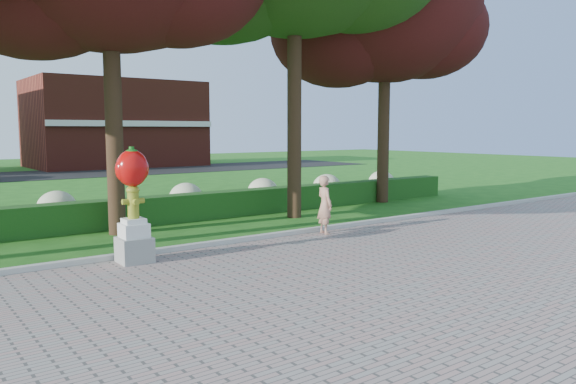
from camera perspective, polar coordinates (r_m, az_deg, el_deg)
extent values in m
plane|color=#1E5A16|center=(11.37, 3.42, -7.64)|extent=(100.00, 100.00, 0.00)
cube|color=gray|center=(8.81, 20.81, -12.07)|extent=(40.00, 14.00, 0.04)
cube|color=#ADADA5|center=(13.72, -4.69, -4.90)|extent=(40.00, 0.18, 0.15)
cube|color=#154917|center=(17.15, -11.80, -1.66)|extent=(24.00, 0.70, 0.80)
ellipsoid|color=beige|center=(17.08, -22.42, -1.53)|extent=(1.10, 1.10, 0.99)
ellipsoid|color=beige|center=(18.45, -10.31, -0.60)|extent=(1.10, 1.10, 0.99)
ellipsoid|color=beige|center=(19.96, -2.57, 0.01)|extent=(1.10, 1.10, 0.99)
ellipsoid|color=beige|center=(21.77, 3.98, 0.53)|extent=(1.10, 1.10, 0.99)
ellipsoid|color=beige|center=(23.82, 9.47, 0.96)|extent=(1.10, 1.10, 0.99)
cube|color=black|center=(37.22, -25.55, 1.49)|extent=(50.00, 8.00, 0.02)
cube|color=maroon|center=(45.04, -17.17, 6.62)|extent=(12.00, 8.00, 6.40)
cylinder|color=black|center=(15.31, -17.29, 7.31)|extent=(0.44, 0.44, 6.16)
cylinder|color=black|center=(17.54, 0.65, 9.26)|extent=(0.44, 0.44, 7.28)
cylinder|color=black|center=(21.60, 9.69, 6.76)|extent=(0.44, 0.44, 5.88)
ellipsoid|color=black|center=(22.09, 9.91, 18.27)|extent=(7.39, 6.72, 5.71)
ellipsoid|color=black|center=(21.41, 5.14, 15.86)|extent=(5.04, 5.04, 4.03)
ellipsoid|color=black|center=(22.60, 13.74, 15.74)|extent=(4.62, 4.62, 3.70)
cube|color=gray|center=(11.97, -15.32, -5.68)|extent=(0.66, 0.66, 0.52)
cube|color=silver|center=(11.89, -15.37, -3.77)|extent=(0.53, 0.53, 0.29)
cube|color=silver|center=(11.86, -15.40, -2.84)|extent=(0.42, 0.42, 0.10)
cylinder|color=olive|center=(11.81, -15.45, -1.20)|extent=(0.23, 0.23, 0.58)
ellipsoid|color=olive|center=(11.78, -15.49, 0.19)|extent=(0.27, 0.27, 0.19)
cylinder|color=olive|center=(11.74, -16.21, -0.96)|extent=(0.12, 0.11, 0.11)
cylinder|color=olive|center=(11.86, -14.71, -0.85)|extent=(0.12, 0.11, 0.11)
cylinder|color=olive|center=(11.66, -15.18, -0.98)|extent=(0.12, 0.12, 0.12)
cylinder|color=olive|center=(11.77, -15.50, 0.59)|extent=(0.08, 0.08, 0.05)
ellipsoid|color=#B90B09|center=(11.74, -15.56, 2.35)|extent=(0.65, 0.58, 0.75)
ellipsoid|color=#B90B09|center=(11.68, -16.40, 2.20)|extent=(0.32, 0.32, 0.48)
ellipsoid|color=#B90B09|center=(11.81, -14.71, 2.30)|extent=(0.32, 0.32, 0.48)
cylinder|color=#166016|center=(11.72, -15.61, 4.16)|extent=(0.10, 0.10, 0.12)
ellipsoid|color=#166016|center=(11.72, -15.60, 4.01)|extent=(0.25, 0.25, 0.08)
imported|color=tan|center=(14.62, 3.76, -1.30)|extent=(0.47, 0.62, 1.53)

